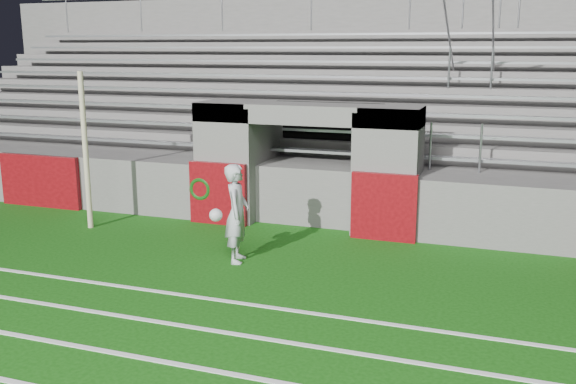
% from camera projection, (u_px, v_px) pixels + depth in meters
% --- Properties ---
extents(ground, '(90.00, 90.00, 0.00)m').
position_uv_depth(ground, '(241.00, 278.00, 10.65)').
color(ground, '#11490C').
rests_on(ground, ground).
extents(field_post, '(0.11, 0.11, 3.28)m').
position_uv_depth(field_post, '(86.00, 151.00, 13.29)').
color(field_post, beige).
rests_on(field_post, ground).
extents(stadium_structure, '(26.00, 8.48, 5.42)m').
position_uv_depth(stadium_structure, '(356.00, 131.00, 17.65)').
color(stadium_structure, '#5A5855').
rests_on(stadium_structure, ground).
extents(goalkeeper_with_ball, '(0.73, 0.73, 1.77)m').
position_uv_depth(goalkeeper_with_ball, '(237.00, 213.00, 11.31)').
color(goalkeeper_with_ball, '#B6BAC0').
rests_on(goalkeeper_with_ball, ground).
extents(hose_coil, '(0.58, 0.15, 0.58)m').
position_uv_depth(hose_coil, '(201.00, 190.00, 13.90)').
color(hose_coil, '#0D411A').
rests_on(hose_coil, ground).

